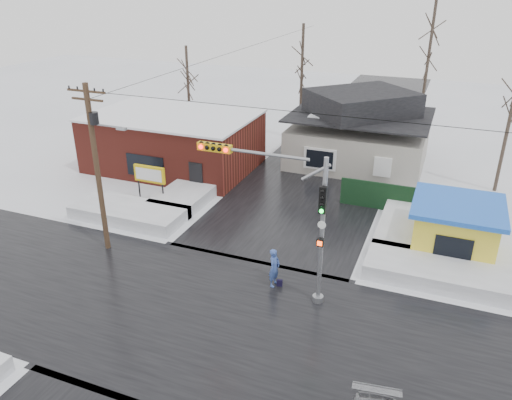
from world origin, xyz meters
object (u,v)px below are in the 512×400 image
at_px(traffic_signal, 288,207).
at_px(pedestrian, 274,268).
at_px(utility_pole, 97,160).
at_px(kiosk, 455,228).
at_px(marquee_sign, 150,175).

relative_size(traffic_signal, pedestrian, 3.60).
bearing_deg(traffic_signal, utility_pole, 177.05).
relative_size(utility_pole, kiosk, 1.96).
relative_size(marquee_sign, pedestrian, 1.31).
height_order(marquee_sign, pedestrian, marquee_sign).
distance_m(utility_pole, marquee_sign, 6.87).
distance_m(marquee_sign, pedestrian, 12.31).
distance_m(traffic_signal, kiosk, 10.43).
bearing_deg(pedestrian, traffic_signal, -115.66).
relative_size(kiosk, pedestrian, 2.37).
bearing_deg(kiosk, traffic_signal, -135.16).
bearing_deg(utility_pole, kiosk, 20.44).
height_order(traffic_signal, marquee_sign, traffic_signal).
bearing_deg(pedestrian, marquee_sign, 69.73).
distance_m(traffic_signal, pedestrian, 3.68).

